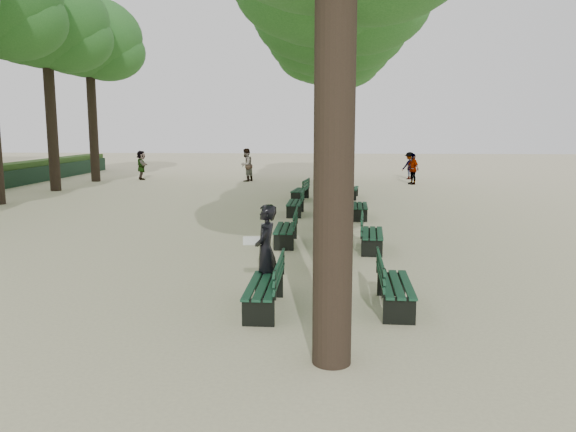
{
  "coord_description": "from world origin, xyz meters",
  "views": [
    {
      "loc": [
        1.37,
        -9.16,
        3.12
      ],
      "look_at": [
        0.6,
        3.0,
        1.2
      ],
      "focal_mm": 35.0,
      "sensor_mm": 36.0,
      "label": 1
    }
  ],
  "objects": [
    {
      "name": "man_with_map",
      "position": [
        0.31,
        0.97,
        0.87
      ],
      "size": [
        0.65,
        0.73,
        1.73
      ],
      "color": "black",
      "rests_on": "ground"
    },
    {
      "name": "bench_left_2",
      "position": [
        0.37,
        10.89,
        0.27
      ],
      "size": [
        0.61,
        1.81,
        0.92
      ],
      "color": "black",
      "rests_on": "ground"
    },
    {
      "name": "bench_left_3",
      "position": [
        0.37,
        15.01,
        0.27
      ],
      "size": [
        0.8,
        1.86,
        0.92
      ],
      "color": "black",
      "rests_on": "ground"
    },
    {
      "name": "tree_central_5",
      "position": [
        1.5,
        23.0,
        7.65
      ],
      "size": [
        6.0,
        6.0,
        9.95
      ],
      "color": "#33261C",
      "rests_on": "ground"
    },
    {
      "name": "tree_central_3",
      "position": [
        1.5,
        13.0,
        7.65
      ],
      "size": [
        6.0,
        6.0,
        9.95
      ],
      "color": "#33261C",
      "rests_on": "ground"
    },
    {
      "name": "bench_left_1",
      "position": [
        0.37,
        5.68,
        0.27
      ],
      "size": [
        0.58,
        1.8,
        0.92
      ],
      "color": "black",
      "rests_on": "ground"
    },
    {
      "name": "bench_right_2",
      "position": [
        2.63,
        10.25,
        0.27
      ],
      "size": [
        0.66,
        1.83,
        0.92
      ],
      "color": "black",
      "rests_on": "ground"
    },
    {
      "name": "pedestrian_a",
      "position": [
        -3.15,
        23.53,
        0.96
      ],
      "size": [
        0.73,
        1.01,
        1.93
      ],
      "primitive_type": "imported",
      "rotation": [
        0.0,
        0.0,
        4.29
      ],
      "color": "#262628",
      "rests_on": "ground"
    },
    {
      "name": "pedestrian_e",
      "position": [
        -9.66,
        24.26,
        0.88
      ],
      "size": [
        1.02,
        1.62,
        1.76
      ],
      "primitive_type": "imported",
      "rotation": [
        0.0,
        0.0,
        2.02
      ],
      "color": "#262628",
      "rests_on": "ground"
    },
    {
      "name": "tree_far_4",
      "position": [
        -12.0,
        18.0,
        8.14
      ],
      "size": [
        6.0,
        6.0,
        10.45
      ],
      "color": "#33261C",
      "rests_on": "ground"
    },
    {
      "name": "pedestrian_b",
      "position": [
        6.63,
        25.58,
        0.83
      ],
      "size": [
        1.08,
        0.86,
        1.65
      ],
      "primitive_type": "imported",
      "rotation": [
        0.0,
        0.0,
        3.71
      ],
      "color": "#262628",
      "rests_on": "ground"
    },
    {
      "name": "bench_left_0",
      "position": [
        0.37,
        0.1,
        0.27
      ],
      "size": [
        0.59,
        1.81,
        0.92
      ],
      "color": "black",
      "rests_on": "ground"
    },
    {
      "name": "pedestrian_c",
      "position": [
        6.32,
        22.34,
        0.86
      ],
      "size": [
        0.74,
        1.06,
        1.72
      ],
      "primitive_type": "imported",
      "rotation": [
        0.0,
        0.0,
        5.16
      ],
      "color": "#262628",
      "rests_on": "ground"
    },
    {
      "name": "bench_right_3",
      "position": [
        2.63,
        15.9,
        0.27
      ],
      "size": [
        0.76,
        1.85,
        0.92
      ],
      "color": "black",
      "rests_on": "ground"
    },
    {
      "name": "tree_central_4",
      "position": [
        1.5,
        18.0,
        7.65
      ],
      "size": [
        6.0,
        6.0,
        9.95
      ],
      "color": "#33261C",
      "rests_on": "ground"
    },
    {
      "name": "bench_right_0",
      "position": [
        2.63,
        0.33,
        0.27
      ],
      "size": [
        0.63,
        1.82,
        0.92
      ],
      "color": "black",
      "rests_on": "ground"
    },
    {
      "name": "bench_right_1",
      "position": [
        2.63,
        5.09,
        0.27
      ],
      "size": [
        0.71,
        1.84,
        0.92
      ],
      "color": "black",
      "rests_on": "ground"
    },
    {
      "name": "ground",
      "position": [
        0.0,
        0.0,
        0.0
      ],
      "size": [
        120.0,
        120.0,
        0.0
      ],
      "primitive_type": "plane",
      "color": "beige",
      "rests_on": "ground"
    },
    {
      "name": "tree_far_5",
      "position": [
        -12.0,
        23.0,
        8.14
      ],
      "size": [
        6.0,
        6.0,
        10.45
      ],
      "color": "#33261C",
      "rests_on": "ground"
    },
    {
      "name": "pedestrian_d",
      "position": [
        1.15,
        24.27,
        0.89
      ],
      "size": [
        0.77,
        0.93,
        1.78
      ],
      "primitive_type": "imported",
      "rotation": [
        0.0,
        0.0,
        2.13
      ],
      "color": "#262628",
      "rests_on": "ground"
    }
  ]
}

